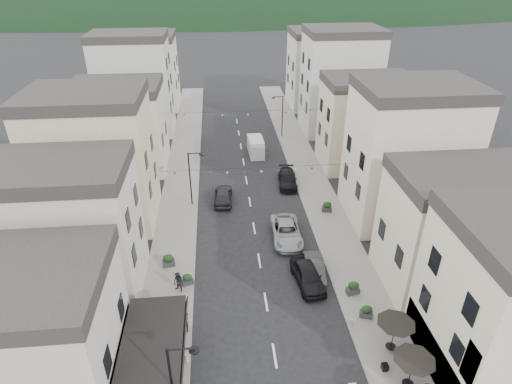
# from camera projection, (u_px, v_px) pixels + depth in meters

# --- Properties ---
(sidewalk_left) EXTENTS (4.00, 76.00, 0.12)m
(sidewalk_left) POSITION_uv_depth(u_px,v_px,m) (182.00, 179.00, 50.13)
(sidewalk_left) COLOR slate
(sidewalk_left) RESTS_ON ground
(sidewalk_right) EXTENTS (4.00, 76.00, 0.12)m
(sidewalk_right) POSITION_uv_depth(u_px,v_px,m) (308.00, 173.00, 51.37)
(sidewalk_right) COLOR slate
(sidewalk_right) RESTS_ON ground
(boutique_building) EXTENTS (12.00, 8.00, 8.00)m
(boutique_building) POSITION_uv_depth(u_px,v_px,m) (6.00, 343.00, 24.12)
(boutique_building) COLOR #B1ACA2
(boutique_building) RESTS_ON ground
(boutique_awning) EXTENTS (3.77, 7.50, 3.28)m
(boutique_awning) POSITION_uv_depth(u_px,v_px,m) (156.00, 343.00, 25.23)
(boutique_awning) COLOR black
(boutique_awning) RESTS_ON ground
(buildings_row_left) EXTENTS (10.20, 54.16, 14.00)m
(buildings_row_left) POSITION_uv_depth(u_px,v_px,m) (122.00, 115.00, 51.57)
(buildings_row_left) COLOR #B1ACA2
(buildings_row_left) RESTS_ON ground
(buildings_row_right) EXTENTS (10.20, 54.16, 14.50)m
(buildings_row_right) POSITION_uv_depth(u_px,v_px,m) (359.00, 109.00, 52.86)
(buildings_row_right) COLOR beige
(buildings_row_right) RESTS_ON ground
(cafe_terrace) EXTENTS (2.50, 8.10, 2.53)m
(cafe_terrace) POSITION_uv_depth(u_px,v_px,m) (413.00, 363.00, 24.92)
(cafe_terrace) COLOR black
(cafe_terrace) RESTS_ON ground
(streetlamp_left_near) EXTENTS (1.70, 0.56, 6.00)m
(streetlamp_left_near) POSITION_uv_depth(u_px,v_px,m) (176.00, 379.00, 22.46)
(streetlamp_left_near) COLOR black
(streetlamp_left_near) RESTS_ON ground
(streetlamp_left_far) EXTENTS (1.70, 0.56, 6.00)m
(streetlamp_left_far) POSITION_uv_depth(u_px,v_px,m) (192.00, 173.00, 43.28)
(streetlamp_left_far) COLOR black
(streetlamp_left_far) RESTS_ON ground
(streetlamp_right_far) EXTENTS (1.70, 0.56, 6.00)m
(streetlamp_right_far) POSITION_uv_depth(u_px,v_px,m) (281.00, 112.00, 59.85)
(streetlamp_right_far) COLOR black
(streetlamp_right_far) RESTS_ON ground
(bollards) EXTENTS (11.66, 10.26, 0.60)m
(bollards) POSITION_uv_depth(u_px,v_px,m) (276.00, 358.00, 27.58)
(bollards) COLOR gray
(bollards) RESTS_ON ground
(bunting_near) EXTENTS (19.00, 0.28, 0.62)m
(bunting_near) POSITION_uv_depth(u_px,v_px,m) (253.00, 171.00, 39.33)
(bunting_near) COLOR black
(bunting_near) RESTS_ON ground
(bunting_far) EXTENTS (19.00, 0.28, 0.62)m
(bunting_far) POSITION_uv_depth(u_px,v_px,m) (242.00, 114.00, 53.21)
(bunting_far) COLOR black
(bunting_far) RESTS_ON ground
(parked_car_a) EXTENTS (2.51, 4.99, 1.63)m
(parked_car_a) POSITION_uv_depth(u_px,v_px,m) (308.00, 275.00, 34.00)
(parked_car_a) COLOR black
(parked_car_a) RESTS_ON ground
(parked_car_b) EXTENTS (1.81, 4.31, 1.39)m
(parked_car_b) POSITION_uv_depth(u_px,v_px,m) (315.00, 269.00, 34.85)
(parked_car_b) COLOR #313033
(parked_car_b) RESTS_ON ground
(parked_car_c) EXTENTS (2.76, 5.74, 1.58)m
(parked_car_c) POSITION_uv_depth(u_px,v_px,m) (286.00, 232.00, 39.33)
(parked_car_c) COLOR #93969B
(parked_car_c) RESTS_ON ground
(parked_car_d) EXTENTS (2.44, 5.12, 1.44)m
(parked_car_d) POSITION_uv_depth(u_px,v_px,m) (288.00, 179.00, 48.59)
(parked_car_d) COLOR black
(parked_car_d) RESTS_ON ground
(parked_car_e) EXTENTS (2.11, 4.72, 1.58)m
(parked_car_e) POSITION_uv_depth(u_px,v_px,m) (223.00, 195.00, 45.23)
(parked_car_e) COLOR black
(parked_car_e) RESTS_ON ground
(delivery_van) EXTENTS (1.94, 4.70, 2.23)m
(delivery_van) POSITION_uv_depth(u_px,v_px,m) (256.00, 146.00, 55.87)
(delivery_van) COLOR #BABABC
(delivery_van) RESTS_ON ground
(pedestrian_a) EXTENTS (0.68, 0.58, 1.58)m
(pedestrian_a) POSITION_uv_depth(u_px,v_px,m) (185.00, 318.00, 29.92)
(pedestrian_a) COLOR black
(pedestrian_a) RESTS_ON sidewalk_left
(pedestrian_b) EXTENTS (1.09, 1.06, 1.76)m
(pedestrian_b) POSITION_uv_depth(u_px,v_px,m) (178.00, 282.00, 33.01)
(pedestrian_b) COLOR #26202B
(pedestrian_b) RESTS_ON sidewalk_left
(planter_la) EXTENTS (1.00, 0.77, 0.99)m
(planter_la) POSITION_uv_depth(u_px,v_px,m) (187.00, 279.00, 33.90)
(planter_la) COLOR #29292B
(planter_la) RESTS_ON sidewalk_left
(planter_lb) EXTENTS (1.08, 0.70, 1.14)m
(planter_lb) POSITION_uv_depth(u_px,v_px,m) (169.00, 260.00, 35.87)
(planter_lb) COLOR #292A2C
(planter_lb) RESTS_ON sidewalk_left
(planter_ra) EXTENTS (1.03, 0.77, 1.03)m
(planter_ra) POSITION_uv_depth(u_px,v_px,m) (366.00, 312.00, 30.83)
(planter_ra) COLOR #2C2C2E
(planter_ra) RESTS_ON sidewalk_right
(planter_rb) EXTENTS (1.07, 0.71, 1.11)m
(planter_rb) POSITION_uv_depth(u_px,v_px,m) (353.00, 288.00, 32.94)
(planter_rb) COLOR #313134
(planter_rb) RESTS_ON sidewalk_right
(planter_rc) EXTENTS (1.09, 0.74, 1.12)m
(planter_rc) POSITION_uv_depth(u_px,v_px,m) (327.00, 207.00, 43.44)
(planter_rc) COLOR #2A2A2C
(planter_rc) RESTS_ON sidewalk_right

